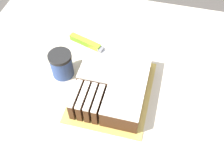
{
  "coord_description": "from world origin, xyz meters",
  "views": [
    {
      "loc": [
        0.07,
        -0.57,
        1.69
      ],
      "look_at": [
        -0.07,
        -0.03,
        0.94
      ],
      "focal_mm": 42.0,
      "sensor_mm": 36.0,
      "label": 1
    }
  ],
  "objects_px": {
    "knife": "(92,45)",
    "coffee_cup": "(62,64)",
    "cake": "(114,83)",
    "cake_board": "(112,91)"
  },
  "relations": [
    {
      "from": "cake_board",
      "to": "knife",
      "type": "bearing_deg",
      "value": 132.1
    },
    {
      "from": "cake_board",
      "to": "coffee_cup",
      "type": "xyz_separation_m",
      "value": [
        -0.21,
        0.04,
        0.05
      ]
    },
    {
      "from": "knife",
      "to": "coffee_cup",
      "type": "relative_size",
      "value": 2.95
    },
    {
      "from": "cake",
      "to": "cake_board",
      "type": "bearing_deg",
      "value": -127.13
    },
    {
      "from": "cake",
      "to": "coffee_cup",
      "type": "bearing_deg",
      "value": 171.42
    },
    {
      "from": "cake_board",
      "to": "knife",
      "type": "height_order",
      "value": "knife"
    },
    {
      "from": "cake",
      "to": "coffee_cup",
      "type": "height_order",
      "value": "coffee_cup"
    },
    {
      "from": "knife",
      "to": "cake",
      "type": "bearing_deg",
      "value": -27.83
    },
    {
      "from": "knife",
      "to": "coffee_cup",
      "type": "distance_m",
      "value": 0.13
    },
    {
      "from": "cake",
      "to": "coffee_cup",
      "type": "relative_size",
      "value": 2.86
    }
  ]
}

